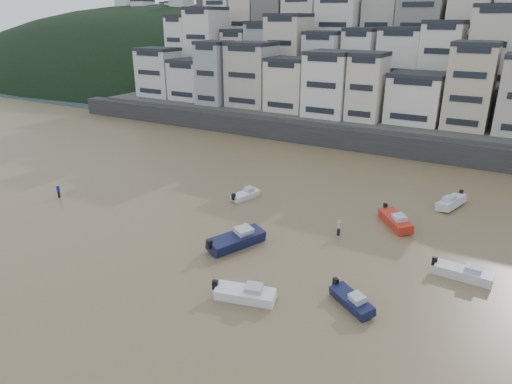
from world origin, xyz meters
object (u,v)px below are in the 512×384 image
Objects in this scene: boat_a at (245,292)px; person_blue at (58,191)px; boat_d at (464,271)px; person_pink at (339,227)px; boat_f at (246,194)px; boat_e at (396,219)px; boat_c at (236,238)px; boat_b at (352,299)px; boat_i at (451,201)px.

boat_a is 32.65m from person_blue.
person_pink is at bearing 171.28° from boat_d.
boat_f is 21.92m from boat_a.
boat_e is at bearing 49.71° from person_pink.
boat_b is at bearing -85.02° from boat_c.
boat_a is 1.02× the size of boat_d.
boat_i is at bearing -52.33° from boat_f.
boat_b is (19.03, -15.21, 0.04)m from boat_f.
boat_b is 0.83× the size of boat_i.
person_blue is (-26.32, -0.20, -0.03)m from boat_c.
person_blue is at bearing 111.84° from boat_c.
boat_i is at bearing 57.31° from person_pink.
boat_a is (-6.80, -20.14, -0.07)m from boat_e.
person_blue reaches higher than boat_a.
boat_f is 26.81m from boat_d.
boat_c is at bearing -163.64° from boat_d.
person_blue reaches higher than boat_d.
boat_f is 24.72m from boat_i.
person_pink reaches higher than boat_b.
boat_b is 12.51m from person_pink.
person_blue is at bearing -47.95° from boat_i.
person_blue is at bearing -151.30° from boat_b.
boat_e is 6.96m from person_pink.
person_pink is (13.69, -3.90, 0.27)m from boat_f.
boat_a is at bearing -57.73° from boat_e.
person_blue reaches higher than boat_f.
boat_i is at bearing 115.95° from boat_b.
boat_e is 17.73m from boat_c.
person_pink is at bearing -92.09° from boat_f.
boat_a reaches higher than boat_d.
boat_c reaches higher than boat_e.
boat_f is 0.78× the size of boat_i.
boat_e is 1.04× the size of boat_i.
boat_e is at bearing 18.52° from person_blue.
boat_i is 0.85× the size of boat_c.
person_pink reaches higher than boat_i.
boat_e reaches higher than boat_d.
boat_f is 23.48m from person_blue.
boat_c is 10.79m from person_pink.
boat_c is (-13.16, 3.88, 0.26)m from boat_b.
boat_b is 25.46m from boat_i.
boat_b is at bearing -114.81° from boat_f.
boat_a is at bearing -98.80° from person_pink.
boat_a reaches higher than boat_b.
boat_c is at bearing -22.64° from boat_i.
boat_a is 9.23m from boat_c.
boat_b is at bearing 7.41° from boat_i.
person_pink is (-8.92, -13.90, 0.11)m from boat_i.
boat_d is at bearing 6.37° from person_blue.
boat_i is at bearing -16.73° from boat_c.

